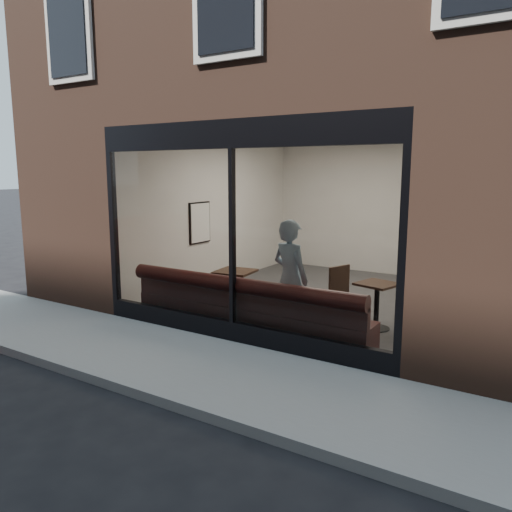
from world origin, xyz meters
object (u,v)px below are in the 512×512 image
Objects in this scene: banquette at (248,320)px; person at (290,279)px; cafe_table_left at (235,272)px; cafe_chair_right at (330,305)px; cafe_table_right at (377,284)px.

person is at bearing 22.75° from banquette.
cafe_table_left is (-0.84, 0.87, 0.52)m from banquette.
cafe_chair_right is at bearing -82.03° from person.
cafe_table_right is at bearing 8.96° from cafe_table_left.
cafe_table_right is 1.00m from cafe_chair_right.
person is at bearing -135.27° from cafe_table_right.
banquette is 2.24× the size of person.
cafe_table_left is 1.11× the size of cafe_table_right.
person is 1.32m from cafe_chair_right.
banquette is 7.08× the size of cafe_table_right.
cafe_table_left is at bearing 133.93° from banquette.
banquette is at bearing -142.11° from cafe_table_right.
cafe_table_right is at bearing -119.30° from person.
cafe_table_right is at bearing -169.39° from cafe_chair_right.
cafe_table_left is 2.48m from cafe_table_right.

